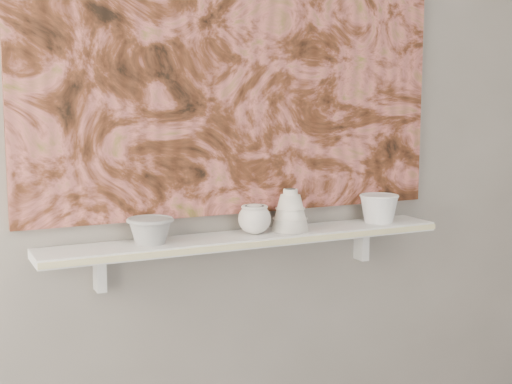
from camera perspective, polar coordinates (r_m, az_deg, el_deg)
wall_back at (r=2.41m, az=-1.47°, el=6.84°), size 3.60×0.00×3.60m
shelf at (r=2.37m, az=-0.49°, el=-3.75°), size 1.40×0.18×0.03m
shelf_stripe at (r=2.29m, az=0.51°, el=-4.17°), size 1.40×0.01×0.02m
bracket_left at (r=2.29m, az=-12.40°, el=-6.28°), size 0.03×0.06×0.12m
bracket_right at (r=2.68m, az=8.43°, el=-4.12°), size 0.03×0.06×0.12m
painting at (r=2.40m, az=-1.34°, el=11.36°), size 1.50×0.02×1.10m
house_motif at (r=2.61m, az=7.83°, el=4.25°), size 0.09×0.00×0.08m
bowl_grey at (r=2.24m, az=-8.45°, el=-3.04°), size 0.16×0.16×0.08m
cup_cream at (r=2.37m, az=-0.12°, el=-2.17°), size 0.11×0.11×0.10m
bell_vessel at (r=2.43m, az=2.75°, el=-1.43°), size 0.15×0.15×0.14m
bowl_white at (r=2.62m, az=9.81°, el=-1.28°), size 0.16×0.16×0.10m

